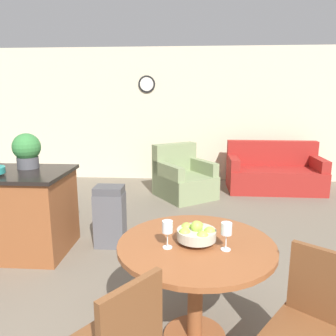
{
  "coord_description": "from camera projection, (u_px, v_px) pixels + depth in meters",
  "views": [
    {
      "loc": [
        0.19,
        -1.05,
        1.73
      ],
      "look_at": [
        -0.05,
        2.46,
        0.96
      ],
      "focal_mm": 35.0,
      "sensor_mm": 36.0,
      "label": 1
    }
  ],
  "objects": [
    {
      "name": "wall_back",
      "position": [
        181.0,
        115.0,
        6.76
      ],
      "size": [
        8.0,
        0.09,
        2.7
      ],
      "color": "beige",
      "rests_on": "ground_plane"
    },
    {
      "name": "dining_table",
      "position": [
        196.0,
        266.0,
        2.25
      ],
      "size": [
        1.07,
        1.07,
        0.76
      ],
      "color": "brown",
      "rests_on": "ground_plane"
    },
    {
      "name": "dining_chair_near_right",
      "position": [
        314.0,
        322.0,
        1.83
      ],
      "size": [
        0.59,
        0.59,
        0.89
      ],
      "rotation": [
        0.0,
        0.0,
        8.77
      ],
      "color": "brown",
      "rests_on": "ground_plane"
    },
    {
      "name": "fruit_bowl",
      "position": [
        196.0,
        233.0,
        2.2
      ],
      "size": [
        0.27,
        0.27,
        0.16
      ],
      "color": "#B7B29E",
      "rests_on": "dining_table"
    },
    {
      "name": "wine_glass_left",
      "position": [
        167.0,
        228.0,
        2.12
      ],
      "size": [
        0.07,
        0.07,
        0.19
      ],
      "color": "silver",
      "rests_on": "dining_table"
    },
    {
      "name": "wine_glass_right",
      "position": [
        226.0,
        230.0,
        2.09
      ],
      "size": [
        0.07,
        0.07,
        0.19
      ],
      "color": "silver",
      "rests_on": "dining_table"
    },
    {
      "name": "kitchen_island",
      "position": [
        16.0,
        212.0,
        3.66
      ],
      "size": [
        1.21,
        0.86,
        0.93
      ],
      "color": "brown",
      "rests_on": "ground_plane"
    },
    {
      "name": "potted_plant",
      "position": [
        27.0,
        150.0,
        3.69
      ],
      "size": [
        0.31,
        0.31,
        0.4
      ],
      "color": "#4C4C51",
      "rests_on": "kitchen_island"
    },
    {
      "name": "trash_bin",
      "position": [
        110.0,
        216.0,
        3.82
      ],
      "size": [
        0.34,
        0.26,
        0.72
      ],
      "color": "#56565B",
      "rests_on": "ground_plane"
    },
    {
      "name": "couch",
      "position": [
        274.0,
        174.0,
        6.16
      ],
      "size": [
        1.71,
        0.9,
        0.89
      ],
      "rotation": [
        0.0,
        0.0,
        -0.01
      ],
      "color": "maroon",
      "rests_on": "ground_plane"
    },
    {
      "name": "armchair",
      "position": [
        183.0,
        180.0,
        5.74
      ],
      "size": [
        1.19,
        1.21,
        0.9
      ],
      "rotation": [
        0.0,
        0.0,
        0.61
      ],
      "color": "gray",
      "rests_on": "ground_plane"
    }
  ]
}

